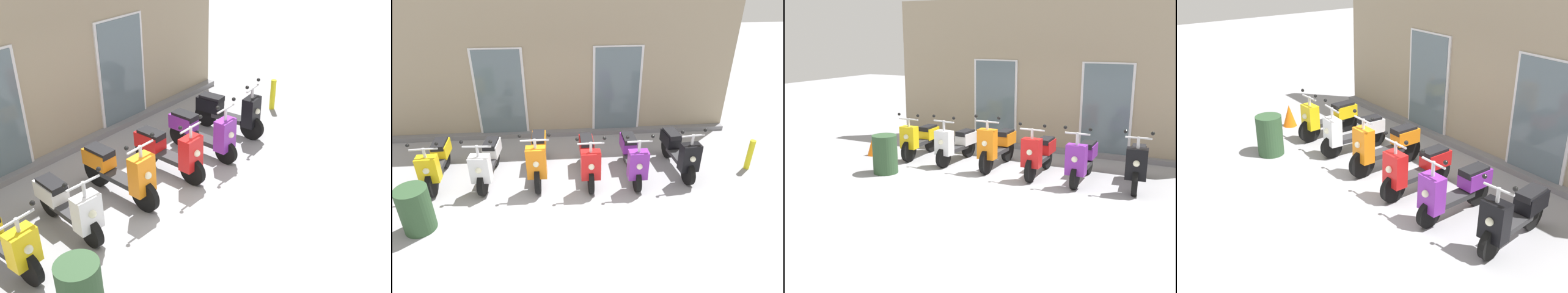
{
  "view_description": "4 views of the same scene",
  "coord_description": "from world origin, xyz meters",
  "views": [
    {
      "loc": [
        -4.7,
        -3.93,
        4.56
      ],
      "look_at": [
        0.76,
        0.5,
        0.61
      ],
      "focal_mm": 43.28,
      "sensor_mm": 36.0,
      "label": 1
    },
    {
      "loc": [
        0.01,
        -5.06,
        4.1
      ],
      "look_at": [
        0.52,
        0.74,
        0.84
      ],
      "focal_mm": 30.87,
      "sensor_mm": 36.0,
      "label": 2
    },
    {
      "loc": [
        3.6,
        -7.97,
        2.9
      ],
      "look_at": [
        -0.67,
        0.53,
        0.58
      ],
      "focal_mm": 41.78,
      "sensor_mm": 36.0,
      "label": 3
    },
    {
      "loc": [
        5.9,
        -4.05,
        4.13
      ],
      "look_at": [
        -0.08,
        0.42,
        0.8
      ],
      "focal_mm": 43.04,
      "sensor_mm": 36.0,
      "label": 4
    }
  ],
  "objects": [
    {
      "name": "storefront_facade",
      "position": [
        0.0,
        3.17,
        1.86
      ],
      "size": [
        8.78,
        0.5,
        3.84
      ],
      "color": "gray",
      "rests_on": "ground_plane"
    },
    {
      "name": "scooter_red",
      "position": [
        0.54,
        0.9,
        0.48
      ],
      "size": [
        0.58,
        1.58,
        1.21
      ],
      "color": "black",
      "rests_on": "ground_plane"
    },
    {
      "name": "trash_bin",
      "position": [
        -2.49,
        -0.42,
        0.42
      ],
      "size": [
        0.53,
        0.53,
        0.83
      ],
      "primitive_type": "cylinder",
      "color": "#2D4C2D",
      "rests_on": "ground_plane"
    },
    {
      "name": "scooter_white",
      "position": [
        -1.55,
        1.02,
        0.45
      ],
      "size": [
        0.6,
        1.52,
        1.18
      ],
      "color": "black",
      "rests_on": "ground_plane"
    },
    {
      "name": "scooter_yellow",
      "position": [
        -2.58,
        1.07,
        0.46
      ],
      "size": [
        0.58,
        1.57,
        1.15
      ],
      "color": "black",
      "rests_on": "ground_plane"
    },
    {
      "name": "scooter_orange",
      "position": [
        -0.5,
        1.03,
        0.5
      ],
      "size": [
        0.61,
        1.68,
        1.27
      ],
      "color": "black",
      "rests_on": "ground_plane"
    },
    {
      "name": "scooter_purple",
      "position": [
        1.47,
        0.88,
        0.48
      ],
      "size": [
        0.55,
        1.56,
        1.23
      ],
      "color": "black",
      "rests_on": "ground_plane"
    },
    {
      "name": "ground_plane",
      "position": [
        0.0,
        0.0,
        0.0
      ],
      "size": [
        40.0,
        40.0,
        0.0
      ],
      "primitive_type": "plane",
      "color": "#939399"
    },
    {
      "name": "traffic_cone",
      "position": [
        -3.69,
        0.65,
        0.26
      ],
      "size": [
        0.32,
        0.32,
        0.52
      ],
      "primitive_type": "cone",
      "color": "orange",
      "rests_on": "ground_plane"
    },
    {
      "name": "scooter_black",
      "position": [
        2.51,
        1.02,
        0.48
      ],
      "size": [
        0.54,
        1.59,
        1.23
      ],
      "color": "black",
      "rests_on": "ground_plane"
    }
  ]
}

